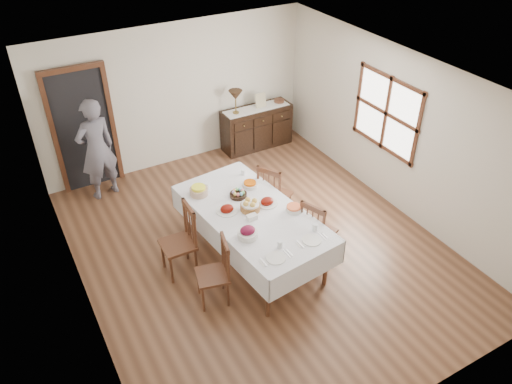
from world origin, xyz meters
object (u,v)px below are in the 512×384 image
dining_table (252,217)px  chair_right_far (273,194)px  chair_right_near (317,230)px  chair_left_near (216,271)px  table_lamp (236,96)px  sideboard (257,127)px  chair_left_far (181,240)px  person (96,146)px

dining_table → chair_right_far: bearing=33.9°
chair_right_near → chair_right_far: bearing=-16.8°
chair_left_near → table_lamp: table_lamp is taller
sideboard → chair_left_far: bearing=-135.5°
person → table_lamp: size_ratio=4.11×
chair_left_near → table_lamp: 3.96m
chair_left_near → chair_right_near: bearing=104.8°
dining_table → chair_right_far: (0.70, 0.60, -0.20)m
person → sideboard: bearing=169.3°
dining_table → table_lamp: bearing=60.2°
chair_left_far → chair_left_near: bearing=14.3°
dining_table → chair_right_near: chair_right_near is taller
chair_left_near → chair_left_far: 0.76m
dining_table → table_lamp: (1.23, 2.84, 0.45)m
chair_left_near → person: size_ratio=0.52×
person → chair_left_far: bearing=86.7°
chair_right_far → sideboard: chair_right_far is taller
dining_table → chair_left_far: (-0.97, 0.25, -0.19)m
chair_right_far → sideboard: (0.98, 2.26, -0.11)m
dining_table → person: size_ratio=1.34×
chair_right_far → sideboard: bearing=-52.7°
chair_left_near → person: (-0.63, 3.15, 0.45)m
chair_left_near → table_lamp: (2.03, 3.33, 0.69)m
dining_table → chair_left_near: (-0.80, -0.49, -0.24)m
dining_table → chair_left_near: 0.97m
chair_left_far → person: (-0.47, 2.41, 0.41)m
chair_left_near → chair_right_far: bearing=139.4°
dining_table → chair_left_near: size_ratio=2.60×
chair_left_near → chair_right_far: chair_right_far is taller
dining_table → table_lamp: table_lamp is taller
chair_right_near → chair_right_far: 1.05m
table_lamp → chair_left_near: bearing=-121.3°
chair_right_far → chair_right_near: bearing=155.5°
chair_right_near → table_lamp: 3.39m
sideboard → chair_left_near: bearing=-126.6°
sideboard → table_lamp: bearing=-177.8°
chair_left_far → chair_right_near: (1.76, -0.71, -0.03)m
chair_left_far → chair_right_far: size_ratio=1.02×
table_lamp → chair_right_near: bearing=-97.6°
chair_right_far → table_lamp: table_lamp is taller
dining_table → table_lamp: 3.13m
chair_right_near → chair_right_far: size_ratio=0.96×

